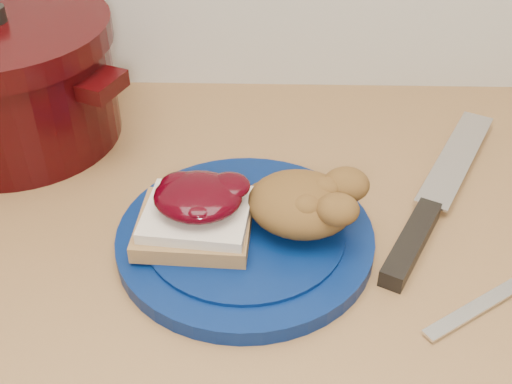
{
  "coord_description": "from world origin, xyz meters",
  "views": [
    {
      "loc": [
        0.02,
        1.01,
        1.33
      ],
      "look_at": [
        0.01,
        1.49,
        0.95
      ],
      "focal_mm": 45.0,
      "sensor_mm": 36.0,
      "label": 1
    }
  ],
  "objects_px": {
    "plate": "(245,238)",
    "dutch_oven": "(9,80)",
    "chef_knife": "(425,217)",
    "butter_knife": "(500,294)"
  },
  "relations": [
    {
      "from": "plate",
      "to": "chef_knife",
      "type": "xyz_separation_m",
      "value": [
        0.18,
        0.04,
        0.0
      ]
    },
    {
      "from": "butter_knife",
      "to": "dutch_oven",
      "type": "distance_m",
      "value": 0.57
    },
    {
      "from": "dutch_oven",
      "to": "plate",
      "type": "bearing_deg",
      "value": -34.48
    },
    {
      "from": "plate",
      "to": "chef_knife",
      "type": "height_order",
      "value": "chef_knife"
    },
    {
      "from": "plate",
      "to": "dutch_oven",
      "type": "xyz_separation_m",
      "value": [
        -0.28,
        0.19,
        0.07
      ]
    },
    {
      "from": "butter_knife",
      "to": "dutch_oven",
      "type": "relative_size",
      "value": 0.54
    },
    {
      "from": "butter_knife",
      "to": "plate",
      "type": "bearing_deg",
      "value": 130.55
    },
    {
      "from": "butter_knife",
      "to": "chef_knife",
      "type": "bearing_deg",
      "value": 82.34
    },
    {
      "from": "plate",
      "to": "chef_knife",
      "type": "bearing_deg",
      "value": 11.19
    },
    {
      "from": "plate",
      "to": "chef_knife",
      "type": "relative_size",
      "value": 0.82
    }
  ]
}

